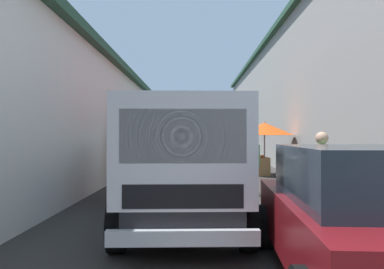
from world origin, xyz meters
TOP-DOWN VIEW (x-y plane):
  - ground at (13.50, 0.00)m, footprint 90.00×90.00m
  - building_left_whitewash at (15.75, 6.86)m, footprint 49.80×7.50m
  - building_right_concrete at (15.75, -6.86)m, footprint 49.80×7.50m
  - fruit_stall_near_right at (9.02, 1.44)m, footprint 2.63×2.63m
  - fruit_stall_mid_lane at (12.40, 2.35)m, footprint 2.39×2.39m
  - fruit_stall_near_left at (14.97, -2.14)m, footprint 2.30×2.30m
  - hatchback_car at (3.19, -1.18)m, footprint 4.00×2.11m
  - delivery_truck at (5.07, 0.76)m, footprint 4.98×2.10m
  - vendor_by_crates at (6.00, -1.63)m, footprint 0.64×0.27m
  - vendor_in_shade at (9.51, -0.91)m, footprint 0.58×0.36m
  - parked_scooter at (13.21, -2.45)m, footprint 1.66×0.60m

SIDE VIEW (x-z plane):
  - ground at x=13.50m, z-range 0.00..0.00m
  - parked_scooter at x=13.21m, z-range -0.12..1.02m
  - hatchback_car at x=3.19m, z-range 0.01..1.46m
  - vendor_in_shade at x=9.51m, z-range 0.11..1.66m
  - vendor_by_crates at x=6.00m, z-range 0.13..1.76m
  - delivery_truck at x=5.07m, z-range 0.00..2.08m
  - fruit_stall_near_right at x=9.02m, z-range 0.52..2.61m
  - fruit_stall_near_left at x=14.97m, z-range 0.55..2.73m
  - fruit_stall_mid_lane at x=12.40m, z-range 0.57..2.86m
  - building_left_whitewash at x=15.75m, z-range 0.01..4.25m
  - building_right_concrete at x=15.75m, z-range 0.01..6.86m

